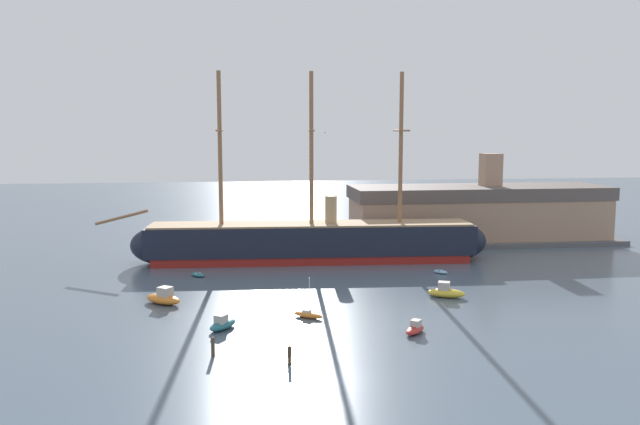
% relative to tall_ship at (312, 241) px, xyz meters
% --- Properties ---
extents(ground_plane, '(400.00, 400.00, 0.00)m').
position_rel_tall_ship_xyz_m(ground_plane, '(-3.93, -46.05, -3.07)').
color(ground_plane, '#4C5B6B').
extents(tall_ship, '(58.56, 13.16, 28.15)m').
position_rel_tall_ship_xyz_m(tall_ship, '(0.00, 0.00, 0.00)').
color(tall_ship, maroon).
rests_on(tall_ship, ground).
extents(motorboat_foreground_left, '(3.38, 3.85, 1.54)m').
position_rel_tall_ship_xyz_m(motorboat_foreground_left, '(-12.69, -31.86, -2.53)').
color(motorboat_foreground_left, '#236670').
rests_on(motorboat_foreground_left, ground).
extents(motorboat_foreground_right, '(2.98, 3.21, 1.30)m').
position_rel_tall_ship_xyz_m(motorboat_foreground_right, '(5.91, -35.60, -2.61)').
color(motorboat_foreground_right, '#B22D28').
rests_on(motorboat_foreground_right, ground).
extents(sailboat_near_centre, '(3.34, 2.77, 4.39)m').
position_rel_tall_ship_xyz_m(sailboat_near_centre, '(-3.83, -29.12, -2.70)').
color(sailboat_near_centre, orange).
rests_on(sailboat_near_centre, ground).
extents(motorboat_mid_left, '(4.99, 4.51, 2.01)m').
position_rel_tall_ship_xyz_m(motorboat_mid_left, '(-19.50, -21.57, -2.36)').
color(motorboat_mid_left, orange).
rests_on(motorboat_mid_left, ground).
extents(motorboat_mid_right, '(4.77, 3.44, 1.85)m').
position_rel_tall_ship_xyz_m(motorboat_mid_right, '(13.29, -22.94, -2.42)').
color(motorboat_mid_right, gold).
rests_on(motorboat_mid_right, ground).
extents(dinghy_alongside_bow, '(2.44, 2.47, 0.57)m').
position_rel_tall_ship_xyz_m(dinghy_alongside_bow, '(-16.44, -8.30, -2.78)').
color(dinghy_alongside_bow, '#236670').
rests_on(dinghy_alongside_bow, ground).
extents(dinghy_alongside_stern, '(2.13, 2.26, 0.51)m').
position_rel_tall_ship_xyz_m(dinghy_alongside_stern, '(16.66, -10.66, -2.81)').
color(dinghy_alongside_stern, '#7FB2D6').
rests_on(dinghy_alongside_stern, ground).
extents(sailboat_far_right, '(1.97, 3.99, 4.98)m').
position_rel_tall_ship_xyz_m(sailboat_far_right, '(23.68, 4.38, -2.65)').
color(sailboat_far_right, '#1E284C').
rests_on(sailboat_far_right, ground).
extents(motorboat_distant_centre, '(4.38, 3.08, 1.70)m').
position_rel_tall_ship_xyz_m(motorboat_distant_centre, '(-1.28, 17.64, -2.47)').
color(motorboat_distant_centre, '#236670').
rests_on(motorboat_distant_centre, ground).
extents(mooring_piling_nearest, '(0.32, 0.32, 1.73)m').
position_rel_tall_ship_xyz_m(mooring_piling_nearest, '(-13.36, -39.53, -2.20)').
color(mooring_piling_nearest, '#4C3D2D').
rests_on(mooring_piling_nearest, ground).
extents(mooring_piling_left_pair, '(0.36, 0.36, 1.62)m').
position_rel_tall_ship_xyz_m(mooring_piling_left_pair, '(-6.90, -42.43, -2.26)').
color(mooring_piling_left_pair, '#423323').
rests_on(mooring_piling_left_pair, ground).
extents(dockside_warehouse_right, '(48.59, 15.39, 15.59)m').
position_rel_tall_ship_xyz_m(dockside_warehouse_right, '(31.30, 13.33, 1.87)').
color(dockside_warehouse_right, '#565659').
rests_on(dockside_warehouse_right, ground).
extents(seagull_in_flight, '(0.41, 1.20, 0.13)m').
position_rel_tall_ship_xyz_m(seagull_in_flight, '(0.49, -10.16, 16.24)').
color(seagull_in_flight, silver).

